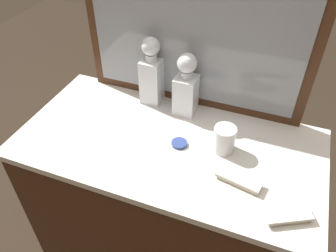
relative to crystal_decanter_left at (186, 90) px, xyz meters
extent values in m
plane|color=#2D2319|center=(0.00, -0.20, -0.94)|extent=(6.00, 6.00, 0.00)
cube|color=#472816|center=(0.00, -0.20, -0.54)|extent=(1.15, 0.58, 0.80)
cube|color=silver|center=(0.00, -0.20, -0.13)|extent=(1.19, 0.60, 0.03)
cube|color=#472816|center=(0.00, 0.08, 0.21)|extent=(0.94, 0.03, 0.63)
cube|color=gray|center=(0.00, 0.07, 0.21)|extent=(0.86, 0.01, 0.55)
cube|color=white|center=(0.00, 0.00, -0.03)|extent=(0.09, 0.09, 0.17)
cube|color=brown|center=(0.00, 0.00, -0.06)|extent=(0.08, 0.08, 0.10)
cylinder|color=white|center=(0.00, 0.00, 0.08)|extent=(0.05, 0.05, 0.03)
sphere|color=white|center=(0.00, 0.00, 0.13)|extent=(0.08, 0.08, 0.08)
cube|color=white|center=(-0.16, 0.03, -0.01)|extent=(0.09, 0.09, 0.20)
cube|color=brown|center=(-0.16, 0.03, -0.04)|extent=(0.07, 0.07, 0.14)
cylinder|color=white|center=(-0.16, 0.03, 0.11)|extent=(0.05, 0.05, 0.03)
sphere|color=white|center=(-0.16, 0.03, 0.15)|extent=(0.08, 0.08, 0.08)
cylinder|color=white|center=(0.21, -0.17, -0.06)|extent=(0.08, 0.08, 0.10)
cylinder|color=silver|center=(0.21, -0.17, -0.11)|extent=(0.08, 0.08, 0.01)
cube|color=#B7A88C|center=(0.30, -0.31, -0.11)|extent=(0.15, 0.08, 0.01)
cube|color=beige|center=(0.30, -0.31, -0.09)|extent=(0.17, 0.08, 0.01)
cube|color=#B7A88C|center=(0.47, -0.40, -0.11)|extent=(0.14, 0.11, 0.01)
cube|color=beige|center=(0.47, -0.40, -0.09)|extent=(0.16, 0.12, 0.01)
cylinder|color=#33478C|center=(0.05, -0.21, -0.11)|extent=(0.06, 0.06, 0.01)
camera|label=1|loc=(0.34, -1.10, 0.79)|focal=35.88mm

